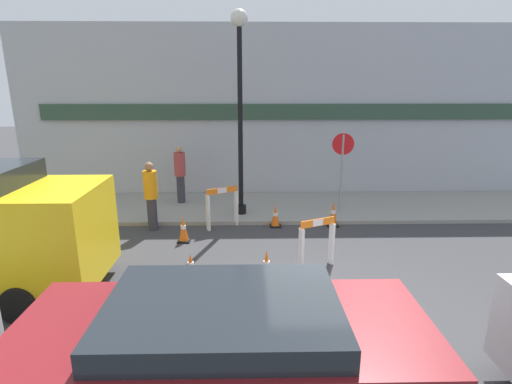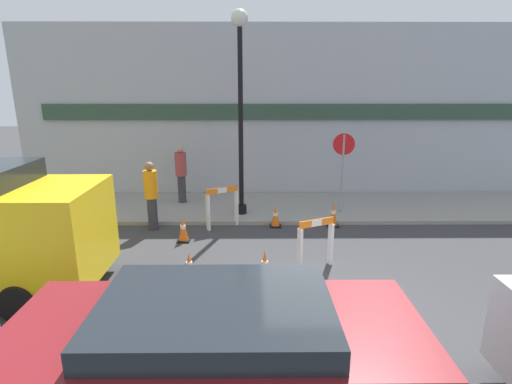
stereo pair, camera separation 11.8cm
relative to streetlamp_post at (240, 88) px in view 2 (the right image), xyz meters
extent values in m
plane|color=#38383A|center=(1.71, -5.22, -3.56)|extent=(60.00, 60.00, 0.00)
cube|color=gray|center=(1.71, 0.75, -3.51)|extent=(18.00, 2.95, 0.10)
cube|color=#A3A8B2|center=(1.71, 2.30, -0.81)|extent=(18.00, 0.12, 5.50)
cube|color=#2D4738|center=(1.71, 2.19, -0.76)|extent=(16.20, 0.10, 0.50)
cylinder|color=black|center=(0.00, 0.00, -3.34)|extent=(0.29, 0.29, 0.24)
cylinder|color=black|center=(0.00, 0.00, -0.96)|extent=(0.13, 0.13, 5.00)
sphere|color=silver|center=(0.00, 0.00, 1.72)|extent=(0.44, 0.44, 0.44)
cylinder|color=gray|center=(2.84, 0.12, -2.34)|extent=(0.06, 0.06, 2.23)
cylinder|color=red|center=(2.84, 0.12, -1.50)|extent=(0.60, 0.12, 0.60)
cube|color=white|center=(-0.12, -0.67, -3.09)|extent=(0.12, 0.14, 0.94)
cube|color=white|center=(-0.83, -1.07, -3.09)|extent=(0.12, 0.14, 0.94)
cube|color=orange|center=(-0.47, -0.87, -2.54)|extent=(0.77, 0.45, 0.15)
cube|color=white|center=(-0.47, -0.87, -2.54)|extent=(0.24, 0.15, 0.14)
cube|color=white|center=(1.27, -3.41, -3.11)|extent=(0.11, 0.14, 0.90)
cube|color=white|center=(1.94, -3.11, -3.11)|extent=(0.11, 0.14, 0.90)
cube|color=orange|center=(1.60, -3.26, -2.58)|extent=(0.74, 0.35, 0.15)
cube|color=white|center=(1.60, -3.26, -2.58)|extent=(0.23, 0.13, 0.14)
cube|color=black|center=(-1.36, -1.82, -3.54)|extent=(0.30, 0.30, 0.04)
cone|color=orange|center=(-1.36, -1.82, -3.22)|extent=(0.22, 0.22, 0.60)
cylinder|color=white|center=(-1.36, -1.82, -3.19)|extent=(0.13, 0.13, 0.08)
cube|color=black|center=(-0.93, -3.67, -3.54)|extent=(0.30, 0.30, 0.04)
cone|color=orange|center=(-0.93, -3.67, -3.29)|extent=(0.22, 0.23, 0.46)
cylinder|color=white|center=(-0.93, -3.67, -3.27)|extent=(0.13, 0.13, 0.06)
cube|color=black|center=(2.45, -0.82, -3.54)|extent=(0.30, 0.30, 0.04)
cone|color=orange|center=(2.45, -0.82, -3.19)|extent=(0.23, 0.22, 0.65)
cylinder|color=white|center=(2.45, -0.82, -3.16)|extent=(0.13, 0.13, 0.09)
cube|color=black|center=(0.92, -0.82, -3.54)|extent=(0.30, 0.30, 0.04)
cone|color=orange|center=(0.92, -0.82, -3.25)|extent=(0.23, 0.22, 0.55)
cylinder|color=white|center=(0.92, -0.82, -3.22)|extent=(0.13, 0.13, 0.08)
cube|color=black|center=(0.55, -3.84, -3.54)|extent=(0.30, 0.30, 0.04)
cone|color=orange|center=(0.55, -3.84, -3.22)|extent=(0.23, 0.23, 0.60)
cylinder|color=white|center=(0.55, -3.84, -3.19)|extent=(0.13, 0.13, 0.08)
cylinder|color=#33333D|center=(-2.28, -0.99, -3.14)|extent=(0.29, 0.29, 0.85)
cylinder|color=orange|center=(-2.28, -0.99, -2.35)|extent=(0.41, 0.41, 0.71)
sphere|color=#8E6647|center=(-2.28, -0.99, -1.88)|extent=(0.27, 0.27, 0.23)
cylinder|color=#33333D|center=(-1.88, 1.12, -3.03)|extent=(0.34, 0.34, 0.85)
cylinder|color=#A33D3D|center=(-1.88, 1.12, -2.25)|extent=(0.48, 0.48, 0.71)
sphere|color=tan|center=(-1.88, 1.12, -1.80)|extent=(0.26, 0.26, 0.19)
cube|color=maroon|center=(-0.06, -7.29, -2.73)|extent=(4.23, 1.75, 1.07)
cube|color=#1E2328|center=(-0.06, -7.29, -2.19)|extent=(2.33, 1.61, 0.49)
cylinder|color=black|center=(1.25, -6.42, -3.26)|extent=(0.60, 0.18, 0.60)
cylinder|color=black|center=(-1.37, -6.42, -3.26)|extent=(0.60, 0.18, 0.60)
cylinder|color=black|center=(-3.46, -3.21, -3.26)|extent=(0.60, 0.18, 0.60)
cylinder|color=black|center=(-3.46, -5.13, -3.26)|extent=(0.60, 0.18, 0.60)
camera|label=1|loc=(0.20, -10.83, 0.14)|focal=28.00mm
camera|label=2|loc=(0.32, -10.84, 0.14)|focal=28.00mm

